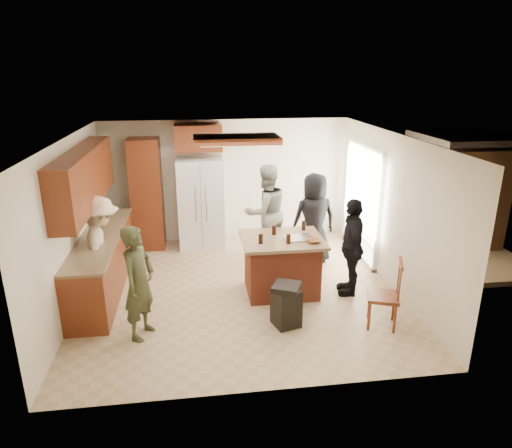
{
  "coord_description": "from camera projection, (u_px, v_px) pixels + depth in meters",
  "views": [
    {
      "loc": [
        -0.65,
        -6.71,
        3.45
      ],
      "look_at": [
        0.27,
        -0.03,
        1.15
      ],
      "focal_mm": 32.0,
      "sensor_mm": 36.0,
      "label": 1
    }
  ],
  "objects": [
    {
      "name": "refrigerator",
      "position": [
        201.0,
        203.0,
        9.12
      ],
      "size": [
        0.9,
        0.76,
        1.8
      ],
      "color": "white",
      "rests_on": "ground"
    },
    {
      "name": "person_side_right",
      "position": [
        352.0,
        247.0,
        7.18
      ],
      "size": [
        0.64,
        1.0,
        1.58
      ],
      "primitive_type": "imported",
      "rotation": [
        0.0,
        0.0,
        -1.76
      ],
      "color": "black",
      "rests_on": "ground"
    },
    {
      "name": "person_counter",
      "position": [
        102.0,
        248.0,
        7.06
      ],
      "size": [
        0.67,
        1.13,
        1.64
      ],
      "primitive_type": "imported",
      "rotation": [
        0.0,
        0.0,
        1.75
      ],
      "color": "tan",
      "rests_on": "ground"
    },
    {
      "name": "room_shell",
      "position": [
        444.0,
        202.0,
        9.31
      ],
      "size": [
        8.0,
        5.2,
        5.0
      ],
      "color": "tan",
      "rests_on": "ground"
    },
    {
      "name": "kitchen_island",
      "position": [
        282.0,
        265.0,
        7.3
      ],
      "size": [
        1.28,
        1.03,
        0.93
      ],
      "color": "#983D27",
      "rests_on": "ground"
    },
    {
      "name": "left_cabinetry",
      "position": [
        96.0,
        234.0,
        7.27
      ],
      "size": [
        0.64,
        3.0,
        2.3
      ],
      "color": "maroon",
      "rests_on": "ground"
    },
    {
      "name": "trash_bin",
      "position": [
        286.0,
        305.0,
        6.38
      ],
      "size": [
        0.48,
        0.48,
        0.63
      ],
      "color": "black",
      "rests_on": "ground"
    },
    {
      "name": "person_front_left",
      "position": [
        139.0,
        283.0,
        5.99
      ],
      "size": [
        0.62,
        0.7,
        1.57
      ],
      "primitive_type": "imported",
      "rotation": [
        0.0,
        0.0,
        1.14
      ],
      "color": "#383B22",
      "rests_on": "ground"
    },
    {
      "name": "person_behind_right",
      "position": [
        314.0,
        219.0,
        8.34
      ],
      "size": [
        0.89,
        0.63,
        1.7
      ],
      "primitive_type": "imported",
      "rotation": [
        0.0,
        0.0,
        3.26
      ],
      "color": "black",
      "rests_on": "ground"
    },
    {
      "name": "island_items",
      "position": [
        297.0,
        237.0,
        7.09
      ],
      "size": [
        0.96,
        0.72,
        0.15
      ],
      "color": "silver",
      "rests_on": "kitchen_island"
    },
    {
      "name": "person_behind_left",
      "position": [
        266.0,
        212.0,
        8.53
      ],
      "size": [
        1.01,
        0.81,
        1.81
      ],
      "primitive_type": "imported",
      "rotation": [
        0.0,
        0.0,
        3.48
      ],
      "color": "gray",
      "rests_on": "ground"
    },
    {
      "name": "spindle_chair",
      "position": [
        385.0,
        297.0,
        6.32
      ],
      "size": [
        0.54,
        0.54,
        0.99
      ],
      "color": "maroon",
      "rests_on": "ground"
    },
    {
      "name": "back_wall_units",
      "position": [
        160.0,
        180.0,
        8.94
      ],
      "size": [
        1.8,
        0.6,
        2.45
      ],
      "color": "maroon",
      "rests_on": "ground"
    }
  ]
}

